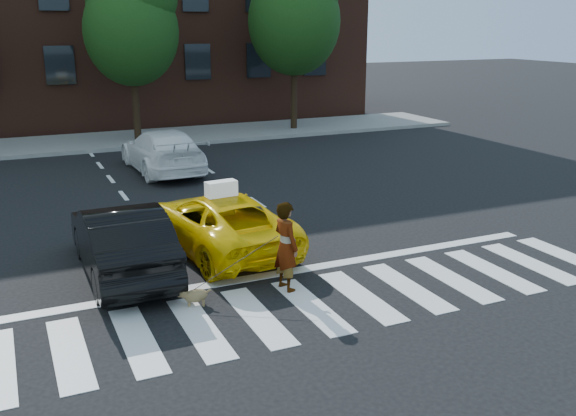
{
  "coord_description": "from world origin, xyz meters",
  "views": [
    {
      "loc": [
        -4.55,
        -9.14,
        4.73
      ],
      "look_at": [
        0.59,
        2.28,
        1.1
      ],
      "focal_mm": 40.0,
      "sensor_mm": 36.0,
      "label": 1
    }
  ],
  "objects_px": {
    "white_suv": "(163,151)",
    "tree_right": "(295,10)",
    "dog": "(193,295)",
    "taxi": "(219,222)",
    "black_sedan": "(122,240)",
    "tree_mid": "(131,19)",
    "woman": "(286,246)"
  },
  "relations": [
    {
      "from": "taxi",
      "to": "black_sedan",
      "type": "relative_size",
      "value": 1.06
    },
    {
      "from": "woman",
      "to": "tree_right",
      "type": "bearing_deg",
      "value": -35.89
    },
    {
      "from": "black_sedan",
      "to": "taxi",
      "type": "bearing_deg",
      "value": -165.25
    },
    {
      "from": "white_suv",
      "to": "tree_mid",
      "type": "bearing_deg",
      "value": -95.48
    },
    {
      "from": "tree_right",
      "to": "dog",
      "type": "relative_size",
      "value": 13.31
    },
    {
      "from": "dog",
      "to": "taxi",
      "type": "bearing_deg",
      "value": 77.26
    },
    {
      "from": "tree_mid",
      "to": "dog",
      "type": "xyz_separation_m",
      "value": [
        -2.38,
        -16.14,
        -4.66
      ]
    },
    {
      "from": "white_suv",
      "to": "woman",
      "type": "relative_size",
      "value": 2.86
    },
    {
      "from": "white_suv",
      "to": "tree_right",
      "type": "bearing_deg",
      "value": -144.63
    },
    {
      "from": "tree_right",
      "to": "taxi",
      "type": "relative_size",
      "value": 1.73
    },
    {
      "from": "black_sedan",
      "to": "white_suv",
      "type": "height_order",
      "value": "white_suv"
    },
    {
      "from": "tree_right",
      "to": "woman",
      "type": "relative_size",
      "value": 4.61
    },
    {
      "from": "taxi",
      "to": "black_sedan",
      "type": "bearing_deg",
      "value": 8.61
    },
    {
      "from": "woman",
      "to": "dog",
      "type": "relative_size",
      "value": 2.88
    },
    {
      "from": "tree_right",
      "to": "taxi",
      "type": "distance_m",
      "value": 16.42
    },
    {
      "from": "tree_right",
      "to": "woman",
      "type": "distance_m",
      "value": 18.39
    },
    {
      "from": "taxi",
      "to": "white_suv",
      "type": "height_order",
      "value": "white_suv"
    },
    {
      "from": "black_sedan",
      "to": "tree_mid",
      "type": "bearing_deg",
      "value": -103.01
    },
    {
      "from": "black_sedan",
      "to": "white_suv",
      "type": "bearing_deg",
      "value": -108.72
    },
    {
      "from": "black_sedan",
      "to": "dog",
      "type": "height_order",
      "value": "black_sedan"
    },
    {
      "from": "white_suv",
      "to": "dog",
      "type": "xyz_separation_m",
      "value": [
        -2.03,
        -10.54,
        -0.5
      ]
    },
    {
      "from": "taxi",
      "to": "dog",
      "type": "xyz_separation_m",
      "value": [
        -1.34,
        -2.59,
        -0.42
      ]
    },
    {
      "from": "dog",
      "to": "woman",
      "type": "bearing_deg",
      "value": 14.59
    },
    {
      "from": "tree_right",
      "to": "black_sedan",
      "type": "height_order",
      "value": "tree_right"
    },
    {
      "from": "tree_mid",
      "to": "tree_right",
      "type": "bearing_deg",
      "value": -0.0
    },
    {
      "from": "taxi",
      "to": "dog",
      "type": "distance_m",
      "value": 2.95
    },
    {
      "from": "black_sedan",
      "to": "white_suv",
      "type": "relative_size",
      "value": 0.88
    },
    {
      "from": "tree_mid",
      "to": "black_sedan",
      "type": "relative_size",
      "value": 1.69
    },
    {
      "from": "tree_mid",
      "to": "dog",
      "type": "relative_size",
      "value": 12.27
    },
    {
      "from": "black_sedan",
      "to": "woman",
      "type": "height_order",
      "value": "woman"
    },
    {
      "from": "black_sedan",
      "to": "white_suv",
      "type": "xyz_separation_m",
      "value": [
        2.86,
        8.53,
        0.0
      ]
    },
    {
      "from": "taxi",
      "to": "dog",
      "type": "height_order",
      "value": "taxi"
    }
  ]
}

